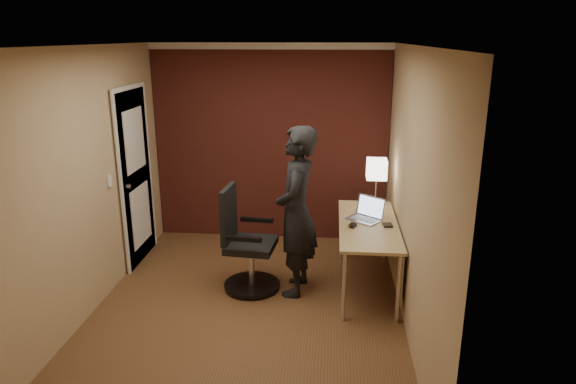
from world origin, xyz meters
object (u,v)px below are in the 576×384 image
at_px(desk_lamp, 377,170).
at_px(laptop, 367,213).
at_px(office_chair, 245,246).
at_px(wallet, 388,225).
at_px(person, 296,212).
at_px(desk, 375,235).
at_px(mouse, 352,225).

height_order(desk_lamp, laptop, desk_lamp).
bearing_deg(laptop, desk_lamp, 76.04).
height_order(desk_lamp, office_chair, desk_lamp).
xyz_separation_m(wallet, person, (-0.92, -0.06, 0.13)).
xyz_separation_m(desk, mouse, (-0.24, -0.12, 0.14)).
xyz_separation_m(desk, laptop, (-0.08, 0.13, 0.19)).
relative_size(desk_lamp, mouse, 5.35).
relative_size(mouse, person, 0.06).
relative_size(desk_lamp, person, 0.31).
height_order(wallet, office_chair, office_chair).
relative_size(desk, mouse, 15.00).
bearing_deg(office_chair, desk, 5.31).
bearing_deg(desk_lamp, wallet, -83.14).
height_order(desk_lamp, person, person).
distance_m(office_chair, person, 0.67).
height_order(desk, laptop, laptop).
distance_m(desk_lamp, office_chair, 1.70).
xyz_separation_m(desk_lamp, mouse, (-0.28, -0.73, -0.40)).
xyz_separation_m(desk, person, (-0.81, -0.13, 0.27)).
bearing_deg(desk_lamp, office_chair, -152.27).
bearing_deg(mouse, desk, 50.38).
relative_size(desk, desk_lamp, 2.80).
distance_m(desk, office_chair, 1.36).
bearing_deg(office_chair, desk_lamp, 27.73).
bearing_deg(desk_lamp, person, -139.01).
relative_size(desk_lamp, office_chair, 0.49).
relative_size(wallet, person, 0.06).
distance_m(desk, laptop, 0.24).
xyz_separation_m(desk_lamp, person, (-0.84, -0.73, -0.27)).
relative_size(desk_lamp, laptop, 1.28).
bearing_deg(laptop, office_chair, -168.76).
bearing_deg(desk, desk_lamp, 86.65).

